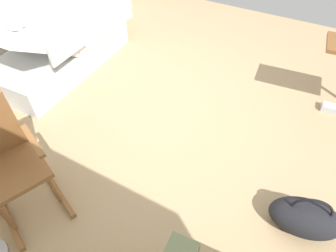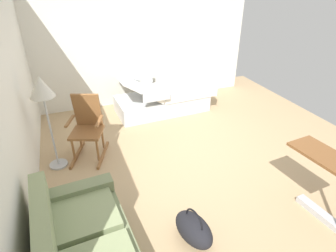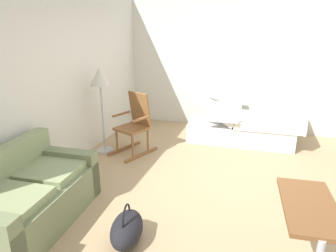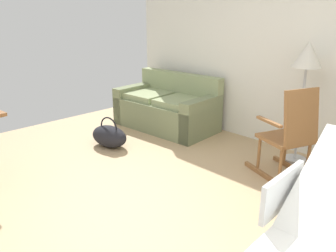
# 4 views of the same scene
# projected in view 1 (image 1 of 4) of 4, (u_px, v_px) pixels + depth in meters

# --- Properties ---
(ground_plane) EXTENTS (6.31, 6.31, 0.00)m
(ground_plane) POSITION_uv_depth(u_px,v_px,m) (175.00, 116.00, 3.22)
(ground_plane) COLOR tan
(hospital_bed) EXTENTS (1.07, 2.10, 1.11)m
(hospital_bed) POSITION_uv_depth(u_px,v_px,m) (59.00, 46.00, 3.69)
(hospital_bed) COLOR silver
(hospital_bed) RESTS_ON ground
(rocking_chair) EXTENTS (0.88, 0.72, 1.05)m
(rocking_chair) POSITION_uv_depth(u_px,v_px,m) (6.00, 162.00, 2.15)
(rocking_chair) COLOR brown
(rocking_chair) RESTS_ON ground
(duffel_bag) EXTENTS (0.61, 0.43, 0.43)m
(duffel_bag) POSITION_uv_depth(u_px,v_px,m) (305.00, 218.00, 2.20)
(duffel_bag) COLOR black
(duffel_bag) RESTS_ON ground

